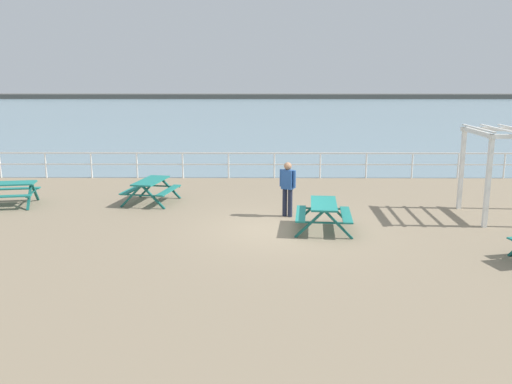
{
  "coord_description": "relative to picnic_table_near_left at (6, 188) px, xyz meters",
  "views": [
    {
      "loc": [
        -0.61,
        -14.47,
        4.13
      ],
      "look_at": [
        -0.72,
        1.16,
        0.8
      ],
      "focal_mm": 37.81,
      "sensor_mm": 36.0,
      "label": 1
    }
  ],
  "objects": [
    {
      "name": "picnic_table_near_left",
      "position": [
        0.0,
        0.0,
        0.0
      ],
      "size": [
        2.03,
        1.8,
        0.8
      ],
      "rotation": [
        0.0,
        0.0,
        0.17
      ],
      "color": "#1E7A70",
      "rests_on": "ground"
    },
    {
      "name": "ground_plane",
      "position": [
        8.88,
        -2.68,
        -0.68
      ],
      "size": [
        30.0,
        24.0,
        0.2
      ],
      "primitive_type": "cube",
      "color": "gray"
    },
    {
      "name": "picnic_table_far_left",
      "position": [
        10.03,
        -2.79,
        0.0
      ],
      "size": [
        1.69,
        1.93,
        0.8
      ],
      "rotation": [
        0.0,
        0.0,
        1.48
      ],
      "color": "#1E7A70",
      "rests_on": "ground"
    },
    {
      "name": "distant_shoreline",
      "position": [
        8.88,
        93.07,
        -0.58
      ],
      "size": [
        142.0,
        6.0,
        1.8
      ],
      "primitive_type": "cube",
      "color": "#4C4C47",
      "rests_on": "ground"
    },
    {
      "name": "visitor",
      "position": [
        9.11,
        -1.3,
        0.36
      ],
      "size": [
        0.47,
        0.36,
        1.66
      ],
      "rotation": [
        0.0,
        0.0,
        1.06
      ],
      "color": "#1E2338",
      "rests_on": "ground"
    },
    {
      "name": "seaward_railing",
      "position": [
        8.88,
        5.07,
        0.17
      ],
      "size": [
        23.07,
        0.07,
        1.08
      ],
      "color": "white",
      "rests_on": "ground"
    },
    {
      "name": "picnic_table_near_right",
      "position": [
        4.63,
        0.5,
        0.0
      ],
      "size": [
        1.81,
        2.04,
        0.8
      ],
      "rotation": [
        0.0,
        0.0,
        1.39
      ],
      "color": "#1E7A70",
      "rests_on": "ground"
    },
    {
      "name": "sea_band",
      "position": [
        8.88,
        50.07,
        -0.58
      ],
      "size": [
        142.0,
        90.0,
        0.01
      ],
      "primitive_type": "cube",
      "color": "gray",
      "rests_on": "ground"
    }
  ]
}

